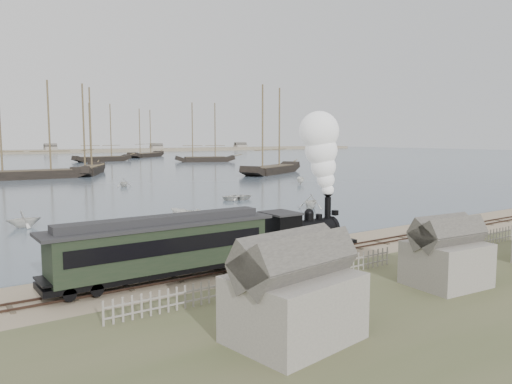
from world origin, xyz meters
TOP-DOWN VIEW (x-y plane):
  - ground at (0.00, 0.00)m, footprint 600.00×600.00m
  - rail_track at (0.00, -2.00)m, footprint 120.00×1.80m
  - picket_fence_west at (-6.50, -7.00)m, footprint 19.00×0.10m
  - picket_fence_east at (12.50, -7.50)m, footprint 15.00×0.10m
  - shed_left at (-10.00, -13.00)m, footprint 5.00×4.00m
  - shed_mid at (2.00, -12.00)m, footprint 4.00×3.50m
  - locomotive at (1.43, -2.00)m, footprint 7.94×2.97m
  - passenger_coach at (-10.78, -2.00)m, footprint 13.85×2.67m
  - beached_dinghy at (1.10, -0.12)m, footprint 2.51×3.50m
  - rowboat_1 at (-14.14, 21.41)m, footprint 2.57×2.98m
  - rowboat_2 at (-0.14, 15.95)m, footprint 3.44×2.98m
  - rowboat_3 at (13.31, 27.06)m, footprint 3.36×4.43m
  - rowboat_4 at (15.74, 15.22)m, footprint 4.20×4.28m
  - rowboat_5 at (34.28, 39.12)m, footprint 3.46×3.15m
  - rowboat_7 at (7.09, 53.00)m, footprint 2.93×2.56m
  - schooner_2 at (-2.56, 79.57)m, footprint 23.46×6.79m
  - schooner_3 at (11.15, 85.96)m, footprint 13.59×20.49m
  - schooner_4 at (46.24, 63.43)m, footprint 23.09×15.66m
  - schooner_5 at (60.13, 119.59)m, footprint 20.37×11.10m
  - schooner_8 at (32.53, 142.38)m, footprint 21.31×9.45m
  - schooner_9 at (59.34, 168.31)m, footprint 22.15×19.75m

SIDE VIEW (x-z plane):
  - ground at x=0.00m, z-range 0.00..0.00m
  - picket_fence_west at x=-6.50m, z-range -0.60..0.60m
  - picket_fence_east at x=12.50m, z-range -0.60..0.60m
  - shed_left at x=-10.00m, z-range -2.05..2.05m
  - shed_mid at x=2.00m, z-range -1.80..1.80m
  - rail_track at x=0.00m, z-range -0.04..0.12m
  - beached_dinghy at x=1.10m, z-range 0.00..0.72m
  - rowboat_3 at x=13.31m, z-range 0.06..0.92m
  - rowboat_2 at x=-0.14m, z-range 0.06..1.35m
  - rowboat_5 at x=34.28m, z-range 0.06..1.38m
  - rowboat_7 at x=7.09m, z-range 0.06..1.55m
  - rowboat_1 at x=-14.14m, z-range 0.06..1.62m
  - rowboat_4 at x=15.74m, z-range 0.06..1.77m
  - passenger_coach at x=-10.78m, z-range 0.45..3.81m
  - locomotive at x=1.43m, z-range -0.39..9.51m
  - schooner_2 at x=-2.56m, z-range 0.06..20.06m
  - schooner_3 at x=11.15m, z-range 0.06..20.06m
  - schooner_4 at x=46.24m, z-range 0.06..20.06m
  - schooner_5 at x=60.13m, z-range 0.06..20.06m
  - schooner_8 at x=32.53m, z-range 0.06..20.06m
  - schooner_9 at x=59.34m, z-range 0.06..20.06m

